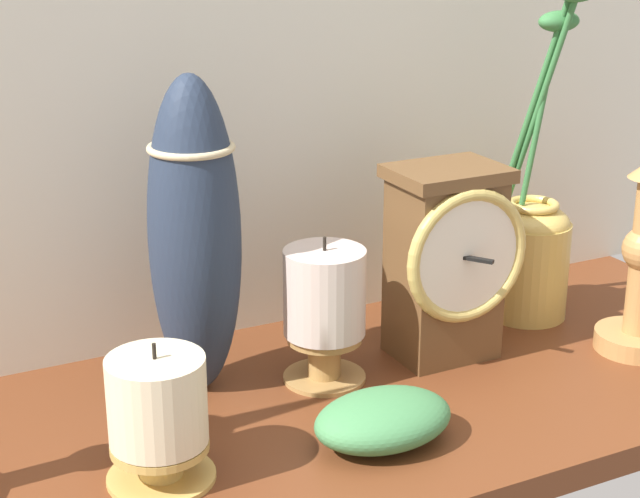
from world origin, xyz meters
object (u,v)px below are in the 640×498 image
at_px(tall_ceramic_vase, 195,236).
at_px(brass_vase_jar, 533,234).
at_px(mantel_clock, 448,261).
at_px(pillar_candle_front, 158,416).
at_px(pillar_candle_near_clock, 325,307).

bearing_deg(tall_ceramic_vase, brass_vase_jar, 0.02).
relative_size(mantel_clock, tall_ceramic_vase, 0.66).
distance_m(brass_vase_jar, pillar_candle_front, 0.46).
distance_m(mantel_clock, pillar_candle_near_clock, 0.13).
bearing_deg(tall_ceramic_vase, pillar_candle_front, -121.85).
height_order(pillar_candle_front, tall_ceramic_vase, tall_ceramic_vase).
distance_m(pillar_candle_near_clock, tall_ceramic_vase, 0.13).
relative_size(mantel_clock, pillar_candle_front, 1.64).
bearing_deg(tall_ceramic_vase, mantel_clock, -10.84).
xyz_separation_m(brass_vase_jar, tall_ceramic_vase, (-0.36, -0.00, 0.05)).
xyz_separation_m(mantel_clock, pillar_candle_front, (-0.31, -0.09, -0.04)).
xyz_separation_m(pillar_candle_front, pillar_candle_near_clock, (0.18, 0.09, 0.02)).
distance_m(mantel_clock, pillar_candle_front, 0.32).
relative_size(pillar_candle_front, pillar_candle_near_clock, 0.82).
bearing_deg(pillar_candle_near_clock, pillar_candle_front, -153.37).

